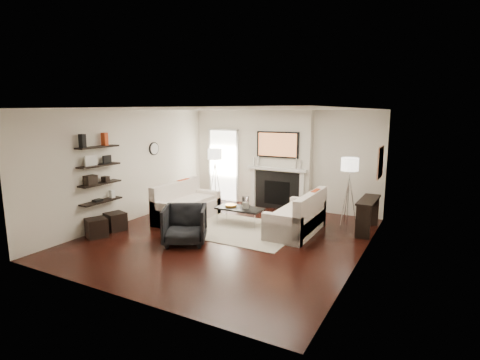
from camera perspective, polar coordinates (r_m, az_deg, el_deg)
The scene contains 71 objects.
room_envelope at distance 7.78m, azimuth -2.11°, elevation 0.76°, with size 6.00×6.00×6.00m.
chimney_breast at distance 10.33m, azimuth 6.05°, elevation 3.07°, with size 1.80×0.25×2.70m, color silver.
fireplace_surround at distance 10.34m, azimuth 5.67°, elevation -1.58°, with size 1.30×0.02×1.04m, color black.
firebox at distance 10.35m, azimuth 5.66°, elevation -1.96°, with size 0.75×0.02×0.65m, color black.
mantel_pilaster_l at distance 10.61m, azimuth 2.03°, elevation -1.07°, with size 0.12×0.08×1.10m, color white.
mantel_pilaster_r at distance 10.06m, azimuth 9.39°, elevation -1.83°, with size 0.12×0.08×1.10m, color white.
mantel_shelf at distance 10.19m, azimuth 5.62°, elevation 1.67°, with size 1.70×0.18×0.07m, color white.
tv_body at distance 10.14m, azimuth 5.75°, elevation 5.38°, with size 1.20×0.06×0.70m, color black.
tv_screen at distance 10.11m, azimuth 5.67°, elevation 5.37°, with size 1.10×0.01×0.62m, color #BF723F.
candlestick_l_tall at distance 10.40m, azimuth 2.87°, elevation 2.91°, with size 0.04×0.04×0.30m, color silver.
candlestick_l_short at distance 10.46m, azimuth 2.23°, elevation 2.79°, with size 0.04×0.04×0.24m, color silver.
candlestick_r_tall at distance 9.98m, azimuth 8.58°, elevation 2.49°, with size 0.04×0.04×0.30m, color silver.
candlestick_r_short at distance 9.94m, azimuth 9.28°, elevation 2.27°, with size 0.04×0.04×0.24m, color silver.
hallway_panel at distance 11.29m, azimuth -2.48°, elevation 2.19°, with size 0.90×0.02×2.10m, color white.
door_trim_l at distance 11.53m, azimuth -4.58°, elevation 2.33°, with size 0.06×0.06×2.16m, color white.
door_trim_r at distance 11.04m, azimuth -0.39°, elevation 2.01°, with size 0.06×0.06×2.16m, color white.
door_trim_top at distance 11.17m, azimuth -2.58°, elevation 7.67°, with size 1.02×0.06×0.06m, color white.
rug at distance 8.60m, azimuth -0.13°, elevation -7.53°, with size 2.60×2.00×0.01m, color #BAAD98.
loveseat_left_base at distance 9.42m, azimuth -8.02°, elevation -4.75°, with size 0.85×1.80×0.42m, color silver.
loveseat_left_back at distance 9.54m, azimuth -9.69°, elevation -2.64°, with size 0.18×1.80×0.80m, color silver.
loveseat_left_arm_n at distance 8.78m, azimuth -11.19°, elevation -5.34°, with size 0.85×0.18×0.60m, color silver.
loveseat_left_arm_s at distance 10.04m, azimuth -5.29°, elevation -3.22°, with size 0.85×0.18×0.60m, color silver.
loveseat_left_cushion at distance 9.33m, azimuth -7.82°, elevation -3.25°, with size 0.63×1.44×0.10m, color silver.
pillow_left_orange at distance 9.73m, azimuth -8.64°, elevation -1.13°, with size 0.10×0.42×0.42m, color #B03915.
pillow_left_charcoal at distance 9.27m, azimuth -10.87°, elevation -1.83°, with size 0.10×0.40×0.40m, color black.
loveseat_right_base at distance 8.45m, azimuth 8.49°, elevation -6.52°, with size 0.85×1.80×0.42m, color silver.
loveseat_right_back at distance 8.26m, azimuth 10.74°, elevation -4.70°, with size 0.18×1.80×0.80m, color silver.
loveseat_right_arm_n at distance 7.70m, azimuth 6.41°, elevation -7.44°, with size 0.85×0.18×0.60m, color silver.
loveseat_right_arm_s at distance 9.17m, azimuth 10.26°, elevation -4.66°, with size 0.85×0.18×0.60m, color silver.
loveseat_right_cushion at distance 8.40m, azimuth 8.22°, elevation -4.78°, with size 0.63×1.44×0.10m, color silver.
pillow_right_orange at distance 8.49m, azimuth 11.41°, elevation -2.90°, with size 0.10×0.42×0.42m, color #B03915.
pillow_right_charcoal at distance 7.94m, azimuth 10.11°, elevation -3.85°, with size 0.10×0.40×0.40m, color black.
coffee_table at distance 8.84m, azimuth -0.01°, elevation -4.37°, with size 1.10×0.55×0.04m, color black.
coffee_leg_nw at distance 8.96m, azimuth -3.51°, elevation -5.58°, with size 0.02×0.02×0.38m, color silver.
coffee_leg_ne at distance 8.49m, azimuth 2.26°, elevation -6.47°, with size 0.02×0.02×0.38m, color silver.
coffee_leg_sw at distance 9.32m, azimuth -2.07°, elevation -4.94°, with size 0.02×0.02×0.38m, color silver.
coffee_leg_se at distance 8.87m, azimuth 3.52°, elevation -5.74°, with size 0.02×0.02×0.38m, color silver.
hurricane_glass at distance 8.74m, azimuth 0.85°, elevation -3.47°, with size 0.17×0.17×0.29m, color white.
hurricane_candle at distance 8.75m, azimuth 0.85°, elevation -3.88°, with size 0.11×0.11×0.16m, color white.
copper_bowl at distance 8.95m, azimuth -1.42°, elevation -3.89°, with size 0.28×0.28×0.05m, color #B56F1E.
armchair at distance 7.71m, azimuth -8.41°, elevation -6.49°, with size 0.83×0.78×0.85m, color black.
lamp_left_post at distance 10.95m, azimuth -3.79°, elevation -0.46°, with size 0.02×0.02×1.20m, color silver.
lamp_left_shade at distance 10.82m, azimuth -3.84°, elevation 3.96°, with size 0.40×0.40×0.30m, color white.
lamp_left_leg_a at distance 10.89m, azimuth -3.30°, elevation -0.51°, with size 0.02×0.02×1.25m, color silver.
lamp_left_leg_b at distance 11.06m, azimuth -3.77°, elevation -0.36°, with size 0.02×0.02×1.25m, color silver.
lamp_left_leg_c at distance 10.90m, azimuth -4.30°, elevation -0.52°, with size 0.02×0.02×1.25m, color silver.
lamp_right_post at distance 9.19m, azimuth 16.13°, elevation -2.93°, with size 0.02×0.02×1.20m, color silver.
lamp_right_shade at distance 9.04m, azimuth 16.40°, elevation 2.32°, with size 0.40×0.40×0.30m, color white.
lamp_right_leg_a at distance 9.17m, azimuth 16.80°, elevation -3.00°, with size 0.02×0.02×1.25m, color silver.
lamp_right_leg_b at distance 9.29m, azimuth 15.93°, elevation -2.78°, with size 0.02×0.02×1.25m, color silver.
lamp_right_leg_c at distance 9.11m, azimuth 15.66°, elevation -3.02°, with size 0.02×0.02×1.25m, color silver.
console_top at distance 8.74m, azimuth 19.01°, elevation -2.88°, with size 0.35×1.20×0.04m, color black.
console_leg_n at distance 8.31m, azimuth 18.21°, elevation -6.18°, with size 0.30×0.04×0.71m, color black.
console_leg_s at distance 9.36m, azimuth 19.45°, elevation -4.43°, with size 0.30×0.04×0.71m, color black.
wall_art at distance 8.80m, azimuth 20.59°, elevation 2.53°, with size 0.03×0.70×0.70m, color tan.
shelf_bottom at distance 8.82m, azimuth -20.37°, elevation -3.06°, with size 0.25×1.00×0.04m, color black.
shelf_lower at distance 8.74m, azimuth -20.54°, elevation -0.50°, with size 0.25×1.00×0.04m, color black.
shelf_upper at distance 8.68m, azimuth -20.70°, elevation 2.09°, with size 0.25×1.00×0.04m, color black.
shelf_top at distance 8.64m, azimuth -20.87°, elevation 4.72°, with size 0.25×1.00×0.04m, color black.
decor_magfile_a at distance 8.38m, azimuth -22.89°, elevation 5.52°, with size 0.12×0.10×0.28m, color black.
decor_magfile_b at distance 8.76m, azimuth -19.93°, elevation 5.88°, with size 0.12×0.10×0.28m, color #B03915.
decor_frame_a at distance 8.53m, azimuth -21.78°, elevation 2.76°, with size 0.04×0.30×0.22m, color white.
decor_frame_b at distance 8.82m, azimuth -19.61°, elevation 2.98°, with size 0.04×0.22×0.18m, color black.
decor_wine_rack at distance 8.56m, azimuth -21.83°, elevation 0.00°, with size 0.18×0.25×0.20m, color black.
decor_box_small at distance 8.83m, azimuth -19.82°, elevation 0.15°, with size 0.15×0.12×0.12m, color black.
decor_books at distance 8.75m, azimuth -20.89°, elevation -2.91°, with size 0.14×0.20×0.05m, color black.
decor_box_tall at distance 9.00m, azimuth -18.93°, elevation -2.01°, with size 0.10×0.10×0.18m, color white.
clock_rim at distance 10.06m, azimuth -12.99°, elevation 4.68°, with size 0.34×0.34×0.04m, color black.
clock_face at distance 10.05m, azimuth -12.89°, elevation 4.67°, with size 0.29×0.29×0.01m, color white.
ottoman_near at distance 8.98m, azimuth -18.44°, elevation -6.00°, with size 0.40×0.40×0.40m, color black.
ottoman_far at distance 8.64m, azimuth -21.03°, elevation -6.80°, with size 0.40×0.40×0.40m, color black.
Camera 1 is at (3.92, -6.60, 2.63)m, focal length 28.00 mm.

